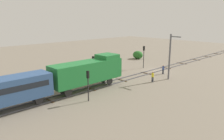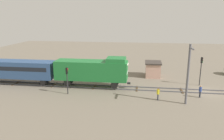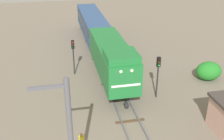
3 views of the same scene
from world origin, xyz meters
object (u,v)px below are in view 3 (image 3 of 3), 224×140
at_px(locomotive, 112,58).
at_px(traffic_signal_far, 73,51).
at_px(passenger_car_leading, 92,23).
at_px(catenary_mast, 70,139).
at_px(traffic_signal_mid, 158,70).

xyz_separation_m(locomotive, traffic_signal_far, (-3.60, 2.83, -0.08)).
distance_m(passenger_car_leading, catenary_mast, 27.00).
bearing_deg(catenary_mast, traffic_signal_mid, 48.30).
relative_size(locomotive, catenary_mast, 1.52).
distance_m(passenger_car_leading, traffic_signal_far, 11.10).
relative_size(traffic_signal_mid, catenary_mast, 0.53).
bearing_deg(traffic_signal_far, locomotive, -38.20).
height_order(passenger_car_leading, traffic_signal_mid, traffic_signal_mid).
height_order(locomotive, traffic_signal_far, locomotive).
relative_size(locomotive, traffic_signal_mid, 2.89).
distance_m(traffic_signal_mid, traffic_signal_far, 9.54).
xyz_separation_m(traffic_signal_far, catenary_mast, (-1.46, -15.97, 1.35)).
bearing_deg(traffic_signal_mid, catenary_mast, -131.70).
bearing_deg(catenary_mast, locomotive, 68.92).
bearing_deg(passenger_car_leading, traffic_signal_far, -108.92).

